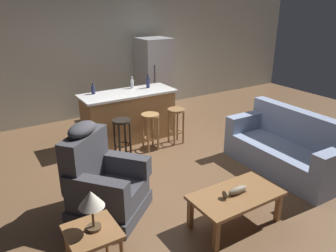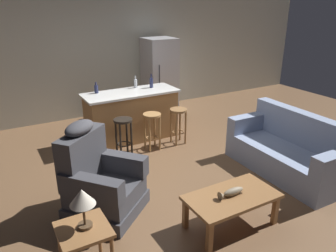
{
  "view_description": "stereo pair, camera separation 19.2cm",
  "coord_description": "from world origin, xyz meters",
  "px_view_note": "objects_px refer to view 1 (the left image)",
  "views": [
    {
      "loc": [
        -2.51,
        -4.09,
        2.56
      ],
      "look_at": [
        -0.02,
        -0.1,
        0.75
      ],
      "focal_mm": 35.0,
      "sensor_mm": 36.0,
      "label": 1
    },
    {
      "loc": [
        -2.34,
        -4.18,
        2.56
      ],
      "look_at": [
        -0.02,
        -0.1,
        0.75
      ],
      "focal_mm": 35.0,
      "sensor_mm": 36.0,
      "label": 2
    }
  ],
  "objects_px": {
    "table_lamp": "(91,201)",
    "couch": "(287,149)",
    "recliner_near_lamp": "(103,183)",
    "bottle_tall_green": "(93,90)",
    "coffee_table": "(236,198)",
    "end_table": "(93,239)",
    "refrigerator": "(155,76)",
    "bottle_wine_dark": "(132,84)",
    "bar_stool_middle": "(150,125)",
    "bottle_short_amber": "(148,83)",
    "bar_stool_left": "(122,131)",
    "kitchen_island": "(129,116)",
    "bar_stool_right": "(176,119)",
    "fish_figurine": "(236,191)"
  },
  "relations": [
    {
      "from": "table_lamp",
      "to": "couch",
      "type": "bearing_deg",
      "value": 8.48
    },
    {
      "from": "recliner_near_lamp",
      "to": "bottle_tall_green",
      "type": "distance_m",
      "value": 2.4
    },
    {
      "from": "coffee_table",
      "to": "recliner_near_lamp",
      "type": "distance_m",
      "value": 1.65
    },
    {
      "from": "end_table",
      "to": "refrigerator",
      "type": "distance_m",
      "value": 5.17
    },
    {
      "from": "coffee_table",
      "to": "end_table",
      "type": "height_order",
      "value": "end_table"
    },
    {
      "from": "refrigerator",
      "to": "bottle_wine_dark",
      "type": "bearing_deg",
      "value": -137.69
    },
    {
      "from": "bar_stool_middle",
      "to": "bottle_short_amber",
      "type": "distance_m",
      "value": 1.0
    },
    {
      "from": "couch",
      "to": "recliner_near_lamp",
      "type": "distance_m",
      "value": 2.95
    },
    {
      "from": "table_lamp",
      "to": "bar_stool_left",
      "type": "xyz_separation_m",
      "value": [
        1.33,
        2.31,
        -0.4
      ]
    },
    {
      "from": "refrigerator",
      "to": "bottle_wine_dark",
      "type": "xyz_separation_m",
      "value": [
        -1.05,
        -0.96,
        0.16
      ]
    },
    {
      "from": "table_lamp",
      "to": "bar_stool_middle",
      "type": "distance_m",
      "value": 3.01
    },
    {
      "from": "kitchen_island",
      "to": "bottle_short_amber",
      "type": "xyz_separation_m",
      "value": [
        0.48,
        0.09,
        0.58
      ]
    },
    {
      "from": "coffee_table",
      "to": "bar_stool_right",
      "type": "height_order",
      "value": "bar_stool_right"
    },
    {
      "from": "end_table",
      "to": "coffee_table",
      "type": "bearing_deg",
      "value": -3.23
    },
    {
      "from": "fish_figurine",
      "to": "table_lamp",
      "type": "height_order",
      "value": "table_lamp"
    },
    {
      "from": "fish_figurine",
      "to": "bottle_tall_green",
      "type": "relative_size",
      "value": 1.65
    },
    {
      "from": "end_table",
      "to": "bottle_tall_green",
      "type": "distance_m",
      "value": 3.45
    },
    {
      "from": "couch",
      "to": "refrigerator",
      "type": "relative_size",
      "value": 1.09
    },
    {
      "from": "end_table",
      "to": "bar_stool_left",
      "type": "bearing_deg",
      "value": 59.7
    },
    {
      "from": "kitchen_island",
      "to": "bottle_tall_green",
      "type": "height_order",
      "value": "bottle_tall_green"
    },
    {
      "from": "end_table",
      "to": "bottle_wine_dark",
      "type": "distance_m",
      "value": 3.81
    },
    {
      "from": "recliner_near_lamp",
      "to": "bottle_short_amber",
      "type": "xyz_separation_m",
      "value": [
        1.8,
        2.07,
        0.63
      ]
    },
    {
      "from": "table_lamp",
      "to": "bottle_tall_green",
      "type": "height_order",
      "value": "bottle_tall_green"
    },
    {
      "from": "fish_figurine",
      "to": "bottle_wine_dark",
      "type": "height_order",
      "value": "bottle_wine_dark"
    },
    {
      "from": "bottle_tall_green",
      "to": "bottle_wine_dark",
      "type": "bearing_deg",
      "value": 0.74
    },
    {
      "from": "table_lamp",
      "to": "bottle_tall_green",
      "type": "relative_size",
      "value": 1.98
    },
    {
      "from": "bottle_tall_green",
      "to": "table_lamp",
      "type": "bearing_deg",
      "value": -110.38
    },
    {
      "from": "fish_figurine",
      "to": "refrigerator",
      "type": "height_order",
      "value": "refrigerator"
    },
    {
      "from": "bottle_short_amber",
      "to": "bottle_wine_dark",
      "type": "relative_size",
      "value": 1.18
    },
    {
      "from": "coffee_table",
      "to": "refrigerator",
      "type": "height_order",
      "value": "refrigerator"
    },
    {
      "from": "bar_stool_left",
      "to": "bar_stool_right",
      "type": "height_order",
      "value": "same"
    },
    {
      "from": "bottle_short_amber",
      "to": "recliner_near_lamp",
      "type": "bearing_deg",
      "value": -130.92
    },
    {
      "from": "fish_figurine",
      "to": "bottle_tall_green",
      "type": "bearing_deg",
      "value": 98.89
    },
    {
      "from": "kitchen_island",
      "to": "refrigerator",
      "type": "height_order",
      "value": "refrigerator"
    },
    {
      "from": "coffee_table",
      "to": "bar_stool_right",
      "type": "distance_m",
      "value": 2.53
    },
    {
      "from": "bar_stool_middle",
      "to": "refrigerator",
      "type": "height_order",
      "value": "refrigerator"
    },
    {
      "from": "refrigerator",
      "to": "bar_stool_left",
      "type": "bearing_deg",
      "value": -132.84
    },
    {
      "from": "kitchen_island",
      "to": "bottle_short_amber",
      "type": "bearing_deg",
      "value": 11.12
    },
    {
      "from": "refrigerator",
      "to": "bottle_short_amber",
      "type": "distance_m",
      "value": 1.36
    },
    {
      "from": "bar_stool_middle",
      "to": "bar_stool_right",
      "type": "relative_size",
      "value": 1.0
    },
    {
      "from": "refrigerator",
      "to": "table_lamp",
      "type": "bearing_deg",
      "value": -126.2
    },
    {
      "from": "fish_figurine",
      "to": "refrigerator",
      "type": "distance_m",
      "value": 4.47
    },
    {
      "from": "bottle_wine_dark",
      "to": "bar_stool_right",
      "type": "bearing_deg",
      "value": -62.17
    },
    {
      "from": "kitchen_island",
      "to": "bottle_wine_dark",
      "type": "height_order",
      "value": "bottle_wine_dark"
    },
    {
      "from": "table_lamp",
      "to": "kitchen_island",
      "type": "distance_m",
      "value": 3.45
    },
    {
      "from": "bar_stool_right",
      "to": "bottle_wine_dark",
      "type": "distance_m",
      "value": 1.14
    },
    {
      "from": "coffee_table",
      "to": "kitchen_island",
      "type": "relative_size",
      "value": 0.61
    },
    {
      "from": "bar_stool_left",
      "to": "kitchen_island",
      "type": "bearing_deg",
      "value": 55.52
    },
    {
      "from": "couch",
      "to": "bottle_tall_green",
      "type": "height_order",
      "value": "bottle_tall_green"
    },
    {
      "from": "coffee_table",
      "to": "fish_figurine",
      "type": "relative_size",
      "value": 3.24
    }
  ]
}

